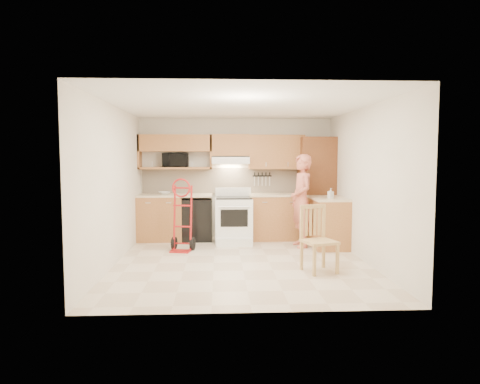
{
  "coord_description": "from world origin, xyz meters",
  "views": [
    {
      "loc": [
        -0.35,
        -6.79,
        1.69
      ],
      "look_at": [
        0.0,
        0.5,
        1.1
      ],
      "focal_mm": 32.11,
      "sensor_mm": 36.0,
      "label": 1
    }
  ],
  "objects": [
    {
      "name": "countertop_left",
      "position": [
        -1.25,
        1.95,
        0.92
      ],
      "size": [
        1.5,
        0.63,
        0.04
      ],
      "primitive_type": "cube",
      "color": "beige",
      "rests_on": "lower_cab_left"
    },
    {
      "name": "knife_strip",
      "position": [
        0.55,
        2.21,
        1.24
      ],
      "size": [
        0.4,
        0.05,
        0.29
      ],
      "primitive_type": null,
      "color": "black",
      "rests_on": "backsplash"
    },
    {
      "name": "upper_cab_center",
      "position": [
        -0.12,
        2.08,
        1.94
      ],
      "size": [
        0.76,
        0.33,
        0.44
      ],
      "primitive_type": "cube",
      "color": "#AC6B42",
      "rests_on": "wall_back"
    },
    {
      "name": "person",
      "position": [
        1.19,
        1.19,
        0.88
      ],
      "size": [
        0.51,
        0.69,
        1.75
      ],
      "primitive_type": "imported",
      "rotation": [
        0.0,
        0.0,
        -1.42
      ],
      "color": "#C66751",
      "rests_on": "ground"
    },
    {
      "name": "pantry_tall",
      "position": [
        1.65,
        1.95,
        1.05
      ],
      "size": [
        0.7,
        0.6,
        2.1
      ],
      "primitive_type": "cube",
      "color": "brown",
      "rests_on": "ground"
    },
    {
      "name": "lower_cab_right",
      "position": [
        0.83,
        1.95,
        0.45
      ],
      "size": [
        1.14,
        0.6,
        0.9
      ],
      "primitive_type": "cube",
      "color": "#AC6B42",
      "rests_on": "ground"
    },
    {
      "name": "upper_shelf_mw",
      "position": [
        -1.25,
        2.08,
        1.47
      ],
      "size": [
        1.5,
        0.33,
        0.04
      ],
      "primitive_type": "cube",
      "color": "#AC6B42",
      "rests_on": "wall_back"
    },
    {
      "name": "wall_right",
      "position": [
        2.01,
        0.0,
        1.25
      ],
      "size": [
        0.02,
        4.5,
        2.5
      ],
      "primitive_type": "cube",
      "color": "silver",
      "rests_on": "ground"
    },
    {
      "name": "soap_bottle",
      "position": [
        1.7,
        1.0,
        1.03
      ],
      "size": [
        0.11,
        0.11,
        0.19
      ],
      "primitive_type": "imported",
      "rotation": [
        0.0,
        0.0,
        0.41
      ],
      "color": "white",
      "rests_on": "countertop_return"
    },
    {
      "name": "floor",
      "position": [
        0.0,
        0.0,
        -0.01
      ],
      "size": [
        4.0,
        4.5,
        0.02
      ],
      "primitive_type": "cube",
      "color": "beige",
      "rests_on": "ground"
    },
    {
      "name": "range_hood",
      "position": [
        -0.12,
        2.02,
        1.63
      ],
      "size": [
        0.76,
        0.46,
        0.14
      ],
      "primitive_type": "cube",
      "color": "white",
      "rests_on": "wall_back"
    },
    {
      "name": "dishwasher",
      "position": [
        -0.8,
        1.95,
        0.42
      ],
      "size": [
        0.6,
        0.6,
        0.85
      ],
      "primitive_type": "cube",
      "color": "black",
      "rests_on": "ground"
    },
    {
      "name": "dining_chair",
      "position": [
        1.12,
        -0.62,
        0.49
      ],
      "size": [
        0.56,
        0.59,
        0.98
      ],
      "primitive_type": null,
      "rotation": [
        0.0,
        0.0,
        0.3
      ],
      "color": "tan",
      "rests_on": "ground"
    },
    {
      "name": "cab_return_right",
      "position": [
        1.7,
        1.15,
        0.45
      ],
      "size": [
        0.6,
        1.0,
        0.9
      ],
      "primitive_type": "cube",
      "color": "#AC6B42",
      "rests_on": "ground"
    },
    {
      "name": "wall_front",
      "position": [
        0.0,
        -2.26,
        1.25
      ],
      "size": [
        4.0,
        0.02,
        2.5
      ],
      "primitive_type": "cube",
      "color": "silver",
      "rests_on": "ground"
    },
    {
      "name": "backsplash",
      "position": [
        0.0,
        2.23,
        1.2
      ],
      "size": [
        3.92,
        0.03,
        0.55
      ],
      "primitive_type": "cube",
      "color": "beige",
      "rests_on": "wall_back"
    },
    {
      "name": "upper_cab_left",
      "position": [
        -1.25,
        2.08,
        1.98
      ],
      "size": [
        1.5,
        0.33,
        0.34
      ],
      "primitive_type": "cube",
      "color": "#AC6B42",
      "rests_on": "wall_back"
    },
    {
      "name": "countertop_return",
      "position": [
        1.7,
        1.15,
        0.92
      ],
      "size": [
        0.63,
        1.0,
        0.04
      ],
      "primitive_type": "cube",
      "color": "beige",
      "rests_on": "cab_return_right"
    },
    {
      "name": "range",
      "position": [
        -0.07,
        1.62,
        0.54
      ],
      "size": [
        0.73,
        0.96,
        1.07
      ],
      "primitive_type": null,
      "color": "white",
      "rests_on": "ground"
    },
    {
      "name": "wall_back",
      "position": [
        0.0,
        2.26,
        1.25
      ],
      "size": [
        4.0,
        0.02,
        2.5
      ],
      "primitive_type": "cube",
      "color": "silver",
      "rests_on": "ground"
    },
    {
      "name": "ceiling",
      "position": [
        0.0,
        0.0,
        2.51
      ],
      "size": [
        4.0,
        4.5,
        0.02
      ],
      "primitive_type": "cube",
      "color": "white",
      "rests_on": "ground"
    },
    {
      "name": "countertop_right",
      "position": [
        0.83,
        1.95,
        0.92
      ],
      "size": [
        1.14,
        0.63,
        0.04
      ],
      "primitive_type": "cube",
      "color": "beige",
      "rests_on": "lower_cab_right"
    },
    {
      "name": "bowl",
      "position": [
        -1.47,
        1.95,
        0.97
      ],
      "size": [
        0.3,
        0.3,
        0.06
      ],
      "primitive_type": "imported",
      "rotation": [
        0.0,
        0.0,
        0.42
      ],
      "color": "white",
      "rests_on": "countertop_left"
    },
    {
      "name": "upper_cab_right",
      "position": [
        0.83,
        2.08,
        1.8
      ],
      "size": [
        1.14,
        0.33,
        0.7
      ],
      "primitive_type": "cube",
      "color": "#AC6B42",
      "rests_on": "wall_back"
    },
    {
      "name": "microwave",
      "position": [
        -1.25,
        2.08,
        1.63
      ],
      "size": [
        0.53,
        0.36,
        0.29
      ],
      "primitive_type": "imported",
      "rotation": [
        0.0,
        0.0,
        0.01
      ],
      "color": "black",
      "rests_on": "upper_shelf_mw"
    },
    {
      "name": "wall_left",
      "position": [
        -2.01,
        0.0,
        1.25
      ],
      "size": [
        0.02,
        4.5,
        2.5
      ],
      "primitive_type": "cube",
      "color": "silver",
      "rests_on": "ground"
    },
    {
      "name": "lower_cab_left",
      "position": [
        -1.55,
        1.95,
        0.45
      ],
      "size": [
        0.9,
        0.6,
        0.9
      ],
      "primitive_type": "cube",
      "color": "#AC6B42",
      "rests_on": "ground"
    },
    {
      "name": "hand_truck",
      "position": [
        -1.04,
        0.91,
        0.59
      ],
      "size": [
        0.54,
        0.51,
        1.18
      ],
      "primitive_type": null,
      "rotation": [
        0.0,
        0.0,
        -0.2
      ],
      "color": "#AF1919",
      "rests_on": "ground"
    }
  ]
}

